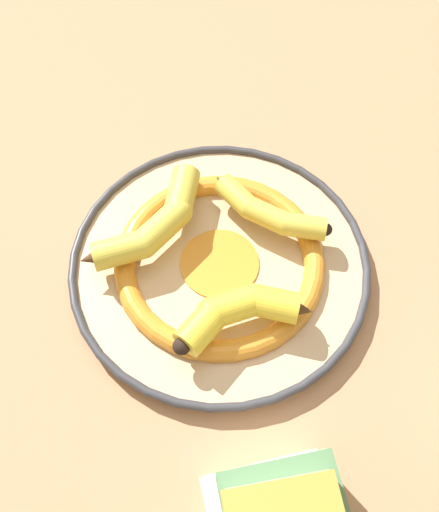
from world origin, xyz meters
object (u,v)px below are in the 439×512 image
(banana_b, at_px, (238,312))
(banana_c, at_px, (154,225))
(decorative_bowl, at_px, (220,264))
(banana_a, at_px, (266,212))

(banana_b, xyz_separation_m, banana_c, (0.13, 0.09, -0.00))
(decorative_bowl, distance_m, banana_c, 0.10)
(banana_b, distance_m, banana_c, 0.16)
(decorative_bowl, distance_m, banana_b, 0.10)
(banana_b, bearing_deg, decorative_bowl, -94.39)
(decorative_bowl, relative_size, banana_c, 2.33)
(banana_a, relative_size, banana_b, 0.83)
(banana_b, bearing_deg, banana_c, -67.70)
(banana_c, bearing_deg, banana_b, -98.08)
(banana_a, xyz_separation_m, banana_b, (-0.14, 0.06, 0.00))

